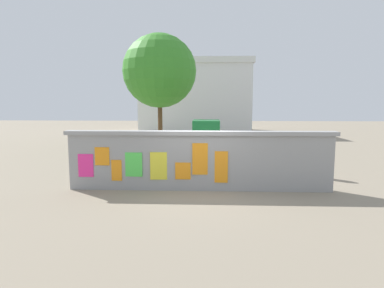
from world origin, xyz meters
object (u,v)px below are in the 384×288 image
at_px(bicycle_near, 138,152).
at_px(person_walking, 301,149).
at_px(motorcycle, 156,157).
at_px(bicycle_far, 114,167).
at_px(auto_rickshaw_truck, 228,141).
at_px(tree_roadside, 160,71).
at_px(person_bystander, 183,148).

bearing_deg(bicycle_near, person_walking, -24.29).
distance_m(motorcycle, bicycle_far, 2.02).
height_order(bicycle_near, person_walking, person_walking).
distance_m(bicycle_far, person_walking, 6.81).
bearing_deg(auto_rickshaw_truck, bicycle_near, 179.87).
distance_m(motorcycle, tree_roadside, 7.86).
height_order(auto_rickshaw_truck, bicycle_near, auto_rickshaw_truck).
xyz_separation_m(motorcycle, bicycle_far, (-1.27, -1.56, -0.10)).
relative_size(bicycle_far, tree_roadside, 0.25).
bearing_deg(tree_roadside, motorcycle, -83.74).
distance_m(bicycle_far, person_bystander, 2.56).
relative_size(auto_rickshaw_truck, person_bystander, 2.24).
height_order(bicycle_near, bicycle_far, same).
xyz_separation_m(person_walking, tree_roadside, (-6.23, 7.73, 3.49)).
relative_size(person_walking, tree_roadside, 0.24).
height_order(person_bystander, tree_roadside, tree_roadside).
relative_size(motorcycle, bicycle_far, 1.11).
bearing_deg(auto_rickshaw_truck, tree_roadside, 128.41).
height_order(bicycle_near, tree_roadside, tree_roadside).
distance_m(motorcycle, bicycle_near, 2.28).
distance_m(auto_rickshaw_truck, tree_roadside, 7.04).
bearing_deg(person_walking, bicycle_far, -175.40).
relative_size(auto_rickshaw_truck, bicycle_near, 2.14).
bearing_deg(person_bystander, bicycle_near, 126.58).
distance_m(auto_rickshaw_truck, person_bystander, 3.62).
relative_size(auto_rickshaw_truck, bicycle_far, 2.14).
height_order(auto_rickshaw_truck, motorcycle, auto_rickshaw_truck).
bearing_deg(motorcycle, person_bystander, -44.29).
bearing_deg(bicycle_near, person_bystander, -53.42).
bearing_deg(bicycle_near, motorcycle, -60.03).
bearing_deg(bicycle_far, bicycle_near, 87.84).
bearing_deg(person_bystander, tree_roadside, 103.71).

